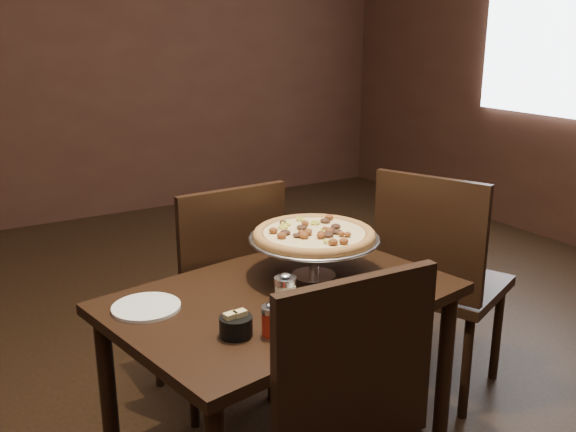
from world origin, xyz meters
TOP-DOWN VIEW (x-y plane):
  - room at (0.06, 0.03)m, footprint 6.04×7.04m
  - dining_table at (-0.02, -0.00)m, footprint 1.20×0.90m
  - pizza_stand at (0.15, 0.06)m, footprint 0.45×0.45m
  - parmesan_shaker at (-0.07, -0.12)m, footprint 0.07×0.07m
  - pepper_flake_shaker at (-0.20, -0.24)m, footprint 0.06×0.06m
  - packet_caddy at (-0.28, -0.19)m, footprint 0.09×0.09m
  - napkin_stack at (0.31, -0.24)m, footprint 0.16×0.16m
  - plate_left at (-0.44, 0.11)m, footprint 0.21×0.21m
  - plate_near at (-0.01, -0.23)m, footprint 0.23×0.23m
  - serving_spatula at (0.09, -0.03)m, footprint 0.15×0.15m
  - chair_far at (-0.00, 0.51)m, footprint 0.46×0.46m
  - chair_side at (0.79, 0.11)m, footprint 0.60×0.60m

SIDE VIEW (x-z plane):
  - chair_far at x=0.00m, z-range 0.04..0.99m
  - chair_side at x=0.79m, z-range 0.05..1.02m
  - dining_table at x=-0.02m, z-range 0.25..0.93m
  - plate_left at x=-0.44m, z-range 0.68..0.69m
  - plate_near at x=-0.01m, z-range 0.68..0.69m
  - napkin_stack at x=0.31m, z-range 0.68..0.70m
  - packet_caddy at x=-0.28m, z-range 0.68..0.75m
  - pepper_flake_shaker at x=-0.20m, z-range 0.68..0.78m
  - parmesan_shaker at x=-0.07m, z-range 0.68..0.80m
  - serving_spatula at x=0.09m, z-range 0.82..0.84m
  - pizza_stand at x=0.15m, z-range 0.74..0.93m
  - room at x=0.06m, z-range -0.02..2.82m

